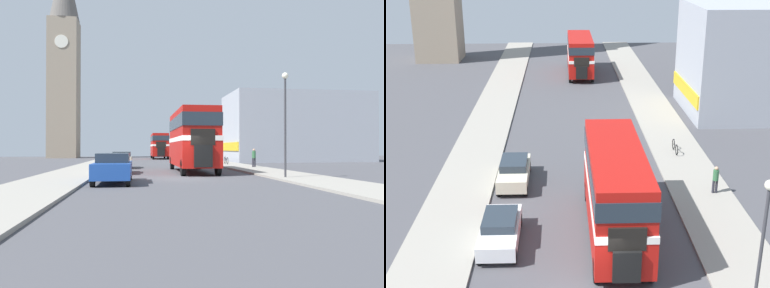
% 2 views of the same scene
% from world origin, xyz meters
% --- Properties ---
extents(double_decker_bus, '(2.54, 9.53, 4.38)m').
position_xyz_m(double_decker_bus, '(1.45, 5.62, 2.59)').
color(double_decker_bus, '#B2140F').
rests_on(double_decker_bus, ground_plane).
extents(bus_distant, '(2.57, 9.66, 4.07)m').
position_xyz_m(bus_distant, '(1.03, 40.19, 2.42)').
color(bus_distant, '#B2140F').
rests_on(bus_distant, ground_plane).
extents(car_parked_mid, '(1.73, 4.25, 1.38)m').
position_xyz_m(car_parked_mid, '(-3.95, 4.98, 0.73)').
color(car_parked_mid, white).
rests_on(car_parked_mid, ground_plane).
extents(car_parked_far, '(1.70, 4.33, 1.43)m').
position_xyz_m(car_parked_far, '(-3.85, 11.81, 0.75)').
color(car_parked_far, beige).
rests_on(car_parked_far, ground_plane).
extents(pedestrian_walking, '(0.32, 0.32, 1.58)m').
position_xyz_m(pedestrian_walking, '(7.46, 9.83, 1.01)').
color(pedestrian_walking, '#282833').
rests_on(pedestrian_walking, sidewalk_right).
extents(bicycle_on_pavement, '(0.05, 1.76, 0.78)m').
position_xyz_m(bicycle_on_pavement, '(6.53, 16.18, 0.48)').
color(bicycle_on_pavement, black).
rests_on(bicycle_on_pavement, sidewalk_right).
extents(street_lamp, '(0.36, 0.36, 5.86)m').
position_xyz_m(street_lamp, '(5.69, -1.44, 3.96)').
color(street_lamp, '#38383D').
rests_on(street_lamp, sidewalk_right).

